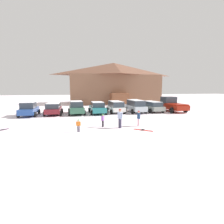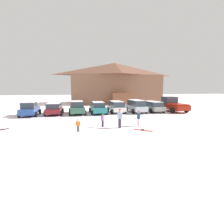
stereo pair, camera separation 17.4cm
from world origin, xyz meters
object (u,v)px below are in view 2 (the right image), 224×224
Objects in this scene: parked_silver_wagon at (136,106)px; parked_maroon_van at (54,108)px; skier_teen_in_navy_coat at (138,118)px; pickup_truck at (172,105)px; parked_blue_hatchback at (30,109)px; parked_green_coupe at (77,108)px; parked_teal_hatchback at (98,108)px; skier_child_in_orange_jacket at (78,125)px; parked_white_suv at (116,106)px; parked_grey_wagon at (153,106)px; pair_of_skis at (143,130)px; skier_adult_in_blue_parka at (120,117)px; skier_child_in_purple_jacket at (103,120)px; ski_lodge at (115,83)px.

parked_maroon_van is at bearing 179.64° from parked_silver_wagon.
pickup_truck is at bearing 46.06° from skier_teen_in_navy_coat.
parked_silver_wagon is (14.19, 0.27, 0.08)m from parked_blue_hatchback.
skier_teen_in_navy_coat is (5.51, -8.78, -0.09)m from parked_green_coupe.
parked_teal_hatchback is 4.77× the size of skier_child_in_orange_jacket.
parked_white_suv is 0.90× the size of parked_grey_wagon.
parked_white_suv is at bearing 174.54° from parked_silver_wagon.
pickup_truck is 13.63m from pair_of_skis.
parked_white_suv is at bearing 90.20° from skier_teen_in_navy_coat.
parked_maroon_van is 2.97× the size of skier_teen_in_navy_coat.
parked_blue_hatchback is 2.94m from parked_maroon_van.
parked_silver_wagon is 9.26m from skier_teen_in_navy_coat.
parked_maroon_van is 13.86m from parked_grey_wagon.
skier_adult_in_blue_parka is at bearing -100.85° from parked_white_suv.
skier_teen_in_navy_coat is at bearing 83.65° from pair_of_skis.
skier_child_in_purple_jacket is (2.27, -8.39, -0.22)m from parked_green_coupe.
parked_green_coupe reaches higher than parked_grey_wagon.
skier_child_in_orange_jacket is at bearing -58.14° from parked_blue_hatchback.
parked_green_coupe is at bearing -176.80° from parked_white_suv.
parked_green_coupe is 3.23× the size of skier_teen_in_navy_coat.
parked_blue_hatchback is at bearing 143.08° from skier_teen_in_navy_coat.
parked_silver_wagon is 4.09× the size of skier_child_in_purple_jacket.
ski_lodge reaches higher than parked_green_coupe.
parked_green_coupe is at bearing -179.06° from parked_grey_wagon.
parked_teal_hatchback is at bearing -109.76° from ski_lodge.
pickup_truck reaches higher than parked_teal_hatchback.
parked_maroon_van reaches higher than skier_teen_in_navy_coat.
skier_adult_in_blue_parka is (-7.25, -9.31, 0.10)m from parked_grey_wagon.
parked_grey_wagon is at bearing 44.72° from skier_child_in_purple_jacket.
parked_blue_hatchback is at bearing -178.91° from parked_silver_wagon.
skier_adult_in_blue_parka is at bearing -27.62° from skier_child_in_purple_jacket.
parked_white_suv is at bearing 7.02° from parked_teal_hatchback.
parked_blue_hatchback is 0.93× the size of parked_teal_hatchback.
parked_green_coupe is 8.32m from parked_silver_wagon.
parked_white_suv reaches higher than parked_grey_wagon.
ski_lodge is at bearing 62.07° from parked_green_coupe.
parked_maroon_van is at bearing 179.83° from pickup_truck.
parked_white_suv is at bearing 2.74° from parked_blue_hatchback.
parked_silver_wagon reaches higher than parked_white_suv.
parked_teal_hatchback is at bearing 95.39° from skier_adult_in_blue_parka.
parked_maroon_van is 11.36m from skier_adult_in_blue_parka.
parked_green_coupe is at bearing -117.93° from ski_lodge.
skier_teen_in_navy_coat is at bearing -72.87° from parked_teal_hatchback.
pickup_truck is 14.49m from skier_child_in_purple_jacket.
skier_adult_in_blue_parka is (-10.36, -9.19, -0.05)m from pickup_truck.
parked_maroon_van is 5.75m from parked_teal_hatchback.
parked_grey_wagon is at bearing 52.09° from skier_adult_in_blue_parka.
parked_teal_hatchback is at bearing -0.44° from parked_green_coupe.
parked_silver_wagon reaches higher than skier_child_in_purple_jacket.
parked_white_suv is at bearing 178.33° from pickup_truck.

